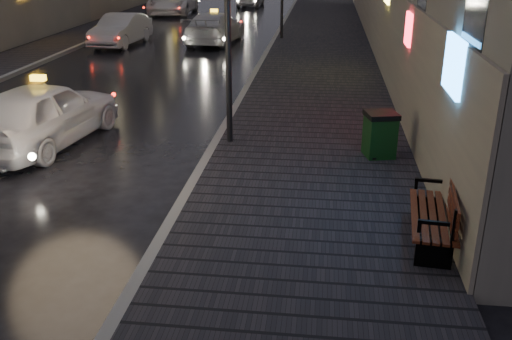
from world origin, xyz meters
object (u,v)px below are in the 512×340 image
(trash_bin, at_px, (380,134))
(taxi_mid, at_px, (215,28))
(taxi_near, at_px, (43,113))
(taxi_far, at_px, (173,2))
(car_left_mid, at_px, (121,30))
(bench, at_px, (438,214))

(trash_bin, height_order, taxi_mid, taxi_mid)
(taxi_near, relative_size, taxi_far, 0.81)
(taxi_mid, bearing_deg, taxi_near, 89.72)
(trash_bin, xyz_separation_m, car_left_mid, (-11.01, 14.42, 0.06))
(taxi_near, bearing_deg, bench, 162.09)
(car_left_mid, bearing_deg, trash_bin, -48.30)
(trash_bin, height_order, taxi_far, taxi_far)
(trash_bin, xyz_separation_m, taxi_far, (-11.78, 27.19, 0.14))
(taxi_far, bearing_deg, bench, -70.34)
(bench, height_order, taxi_far, taxi_far)
(bench, distance_m, taxi_near, 9.51)
(bench, xyz_separation_m, trash_bin, (-0.59, 3.93, 0.02))
(car_left_mid, bearing_deg, taxi_far, 97.82)
(trash_bin, bearing_deg, car_left_mid, 113.53)
(car_left_mid, distance_m, taxi_far, 12.79)
(car_left_mid, height_order, taxi_mid, taxi_mid)
(bench, relative_size, taxi_far, 0.34)
(car_left_mid, xyz_separation_m, taxi_far, (-0.77, 12.77, 0.08))
(bench, xyz_separation_m, taxi_near, (-8.55, 4.14, 0.15))
(taxi_near, xyz_separation_m, taxi_mid, (1.29, 15.34, -0.06))
(taxi_far, bearing_deg, car_left_mid, -88.55)
(trash_bin, height_order, car_left_mid, car_left_mid)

